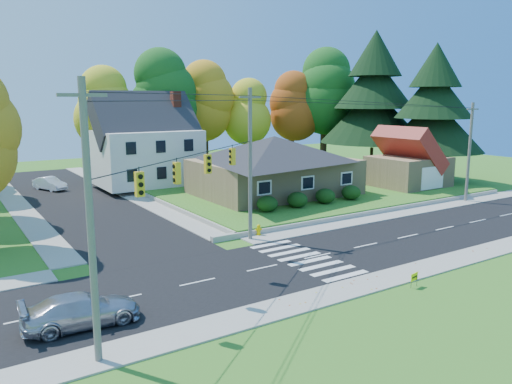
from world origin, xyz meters
TOP-DOWN VIEW (x-y plane):
  - ground at (0.00, 0.00)m, footprint 120.00×120.00m
  - road_main at (0.00, 0.00)m, footprint 90.00×8.00m
  - road_cross at (-8.00, 26.00)m, footprint 8.00×44.00m
  - sidewalk_north at (0.00, 5.00)m, footprint 90.00×2.00m
  - sidewalk_south at (0.00, -5.00)m, footprint 90.00×2.00m
  - lawn at (13.00, 21.00)m, footprint 30.00×30.00m
  - ranch_house at (8.00, 16.00)m, footprint 14.60×10.60m
  - colonial_house at (0.04, 28.00)m, footprint 10.40×8.40m
  - garage at (22.00, 11.99)m, footprint 7.30×6.30m
  - hedge_row at (7.50, 9.80)m, footprint 10.70×1.70m
  - traffic_infrastructure at (-0.15, 1.35)m, footprint 38.10×10.66m
  - tree_lot_0 at (-2.00, 34.00)m, footprint 6.72×6.72m
  - tree_lot_1 at (4.00, 33.00)m, footprint 7.84×7.84m
  - tree_lot_2 at (10.00, 34.00)m, footprint 7.28×7.28m
  - tree_lot_3 at (16.00, 33.00)m, footprint 6.16×6.16m
  - tree_lot_4 at (22.00, 32.00)m, footprint 6.72×6.72m
  - tree_lot_5 at (26.00, 30.00)m, footprint 8.40×8.40m
  - conifer_east_a at (27.00, 22.00)m, footprint 12.80×12.80m
  - conifer_east_b at (28.00, 14.00)m, footprint 11.20×11.20m
  - silver_sedan at (-14.25, -1.94)m, footprint 4.83×2.18m
  - white_car at (-8.98, 32.15)m, footprint 2.92×4.29m
  - fire_hydrant at (-0.51, 5.69)m, footprint 0.47×0.37m
  - yard_sign at (0.80, -6.50)m, footprint 0.59×0.13m

SIDE VIEW (x-z plane):
  - ground at x=0.00m, z-range 0.00..0.00m
  - road_main at x=0.00m, z-range 0.00..0.02m
  - road_cross at x=-8.00m, z-range 0.00..0.02m
  - sidewalk_north at x=0.00m, z-range 0.00..0.08m
  - sidewalk_south at x=0.00m, z-range 0.00..0.08m
  - lawn at x=13.00m, z-range 0.00..0.50m
  - fire_hydrant at x=-0.51m, z-range -0.02..0.81m
  - yard_sign at x=0.80m, z-range 0.16..0.90m
  - white_car at x=-8.98m, z-range 0.02..1.36m
  - silver_sedan at x=-14.25m, z-range 0.02..1.39m
  - hedge_row at x=7.50m, z-range 0.50..1.77m
  - garage at x=22.00m, z-range 0.54..5.14m
  - ranch_house at x=8.00m, z-range 0.57..5.97m
  - colonial_house at x=0.04m, z-range -0.22..9.38m
  - traffic_infrastructure at x=-0.15m, z-range 0.15..10.15m
  - tree_lot_3 at x=16.00m, z-range 1.92..13.39m
  - conifer_east_b at x=28.00m, z-range 0.86..15.70m
  - tree_lot_0 at x=-2.00m, z-range 2.05..14.56m
  - tree_lot_4 at x=22.00m, z-range 2.05..14.56m
  - tree_lot_2 at x=10.00m, z-range 2.18..15.74m
  - conifer_east_a at x=27.00m, z-range 0.91..17.87m
  - tree_lot_1 at x=4.00m, z-range 2.31..16.91m
  - tree_lot_5 at x=26.00m, z-range 2.45..18.09m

